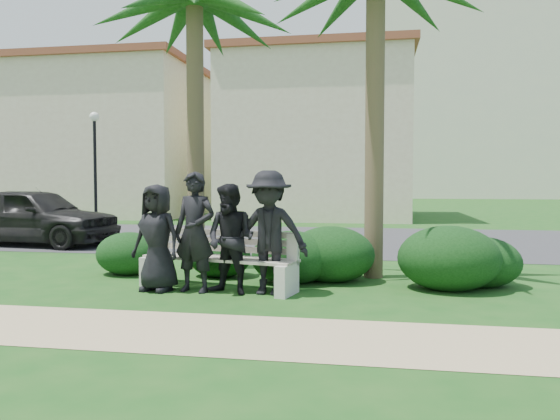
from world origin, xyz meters
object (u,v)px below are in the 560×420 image
(park_bench, at_px, (218,263))
(man_c, at_px, (231,239))
(car_a, at_px, (34,216))
(man_b, at_px, (195,232))
(man_a, at_px, (157,238))
(street_lamp, at_px, (95,147))
(man_d, at_px, (269,233))

(park_bench, relative_size, man_c, 1.61)
(man_c, distance_m, car_a, 8.33)
(park_bench, distance_m, man_c, 0.62)
(man_b, distance_m, man_c, 0.58)
(man_b, height_order, car_a, man_b)
(man_a, distance_m, car_a, 7.42)
(park_bench, bearing_deg, man_a, -147.06)
(street_lamp, xyz_separation_m, man_c, (8.52, -11.77, -2.14))
(man_d, bearing_deg, man_b, -176.46)
(man_a, bearing_deg, man_d, 14.97)
(park_bench, bearing_deg, man_c, -36.08)
(park_bench, height_order, car_a, car_a)
(park_bench, bearing_deg, street_lamp, 138.66)
(park_bench, height_order, man_b, man_b)
(man_b, height_order, man_c, man_b)
(street_lamp, height_order, car_a, street_lamp)
(man_b, bearing_deg, man_d, 12.15)
(man_d, bearing_deg, street_lamp, 130.50)
(man_a, relative_size, man_c, 0.99)
(park_bench, distance_m, man_d, 1.02)
(man_c, relative_size, man_d, 0.89)
(street_lamp, bearing_deg, man_a, -57.84)
(street_lamp, height_order, man_c, street_lamp)
(man_b, bearing_deg, park_bench, 58.18)
(man_c, xyz_separation_m, man_d, (0.54, 0.08, 0.10))
(street_lamp, relative_size, car_a, 0.98)
(man_a, bearing_deg, park_bench, 33.56)
(park_bench, height_order, man_d, man_d)
(man_c, bearing_deg, man_b, -168.74)
(street_lamp, xyz_separation_m, car_a, (1.93, -6.69, -2.20))
(man_a, height_order, man_b, man_b)
(park_bench, relative_size, man_b, 1.45)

